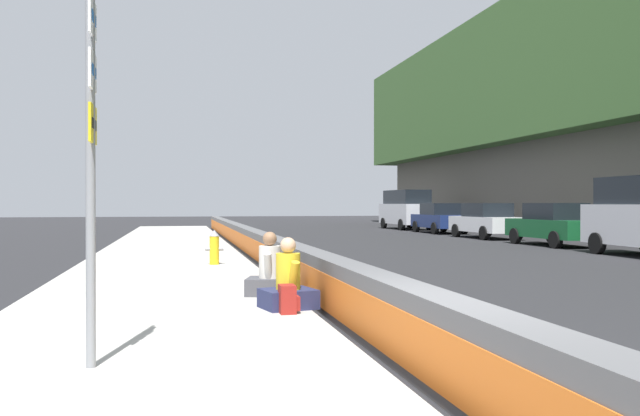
{
  "coord_description": "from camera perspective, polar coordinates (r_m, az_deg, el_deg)",
  "views": [
    {
      "loc": [
        -5.46,
        2.34,
        1.69
      ],
      "look_at": [
        8.09,
        -0.62,
        1.59
      ],
      "focal_mm": 36.5,
      "sensor_mm": 36.0,
      "label": 1
    }
  ],
  "objects": [
    {
      "name": "parked_car_far",
      "position": [
        37.64,
        10.44,
        -0.86
      ],
      "size": [
        4.5,
        1.96,
        1.71
      ],
      "color": "navy",
      "rests_on": "ground_plane"
    },
    {
      "name": "parked_car_fourth",
      "position": [
        27.55,
        19.84,
        -1.34
      ],
      "size": [
        4.53,
        2.0,
        1.71
      ],
      "color": "#145128",
      "rests_on": "ground_plane"
    },
    {
      "name": "fire_hydrant",
      "position": [
        16.73,
        -9.25,
        -3.38
      ],
      "size": [
        0.26,
        0.46,
        0.88
      ],
      "color": "gold",
      "rests_on": "sidewalk_strip"
    },
    {
      "name": "backpack",
      "position": [
        9.27,
        -2.82,
        -8.01
      ],
      "size": [
        0.32,
        0.28,
        0.4
      ],
      "color": "maroon",
      "rests_on": "sidewalk_strip"
    },
    {
      "name": "seated_person_foreground",
      "position": [
        9.69,
        -2.81,
        -6.85
      ],
      "size": [
        0.79,
        0.88,
        1.05
      ],
      "color": "#23284C",
      "rests_on": "sidewalk_strip"
    },
    {
      "name": "jersey_barrier",
      "position": [
        6.07,
        10.86,
        -11.65
      ],
      "size": [
        76.0,
        0.45,
        0.85
      ],
      "color": "#545456",
      "rests_on": "ground_plane"
    },
    {
      "name": "seated_person_middle",
      "position": [
        11.11,
        -4.43,
        -5.88
      ],
      "size": [
        0.83,
        0.91,
        1.07
      ],
      "color": "#424247",
      "rests_on": "sidewalk_strip"
    },
    {
      "name": "parked_car_farther",
      "position": [
        42.87,
        7.56,
        -0.05
      ],
      "size": [
        5.16,
        2.22,
        2.56
      ],
      "color": "silver",
      "rests_on": "ground_plane"
    },
    {
      "name": "route_sign_post",
      "position": [
        6.52,
        -19.43,
        5.15
      ],
      "size": [
        0.44,
        0.09,
        3.6
      ],
      "color": "gray",
      "rests_on": "sidewalk_strip"
    },
    {
      "name": "parked_car_midline",
      "position": [
        32.43,
        14.37,
        -1.07
      ],
      "size": [
        4.55,
        2.06,
        1.71
      ],
      "color": "silver",
      "rests_on": "ground_plane"
    },
    {
      "name": "ground_plane",
      "position": [
        6.17,
        10.89,
        -15.5
      ],
      "size": [
        160.0,
        160.0,
        0.0
      ],
      "primitive_type": "plane",
      "color": "#232326",
      "rests_on": "ground"
    },
    {
      "name": "sidewalk_strip",
      "position": [
        5.7,
        -15.52,
        -16.14
      ],
      "size": [
        80.0,
        4.4,
        0.14
      ],
      "primitive_type": "cube",
      "color": "#A8A59E",
      "rests_on": "ground_plane"
    }
  ]
}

